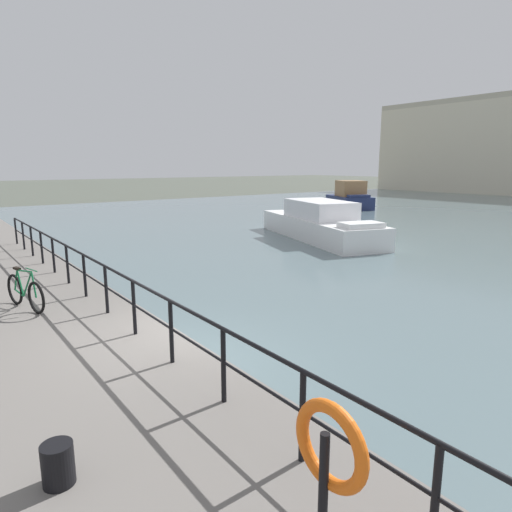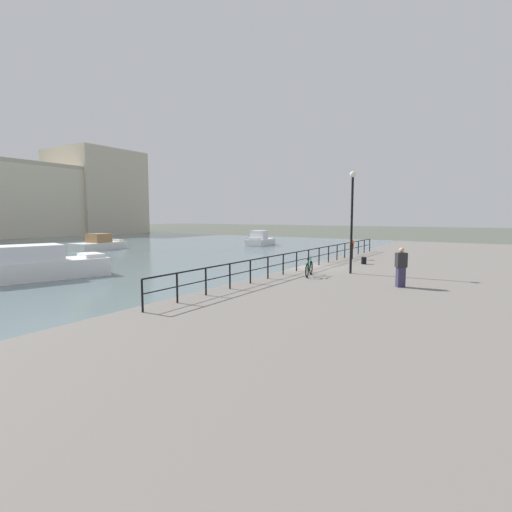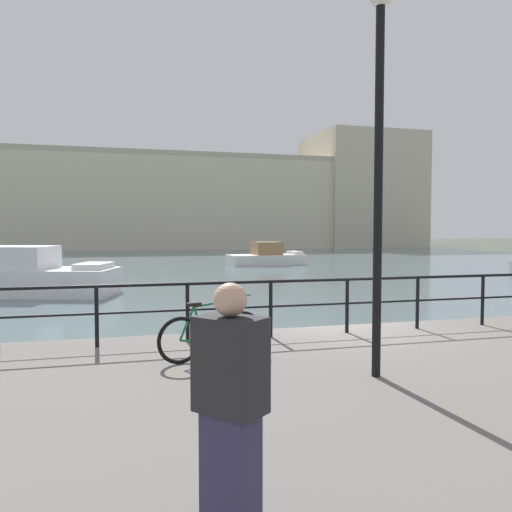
# 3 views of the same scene
# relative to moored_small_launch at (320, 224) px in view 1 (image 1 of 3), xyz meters

# --- Properties ---
(ground_plane) EXTENTS (240.00, 240.00, 0.00)m
(ground_plane) POSITION_rel_moored_small_launch_xyz_m (9.41, -13.19, -0.82)
(ground_plane) COLOR #4C5147
(moored_small_launch) EXTENTS (9.94, 5.35, 2.03)m
(moored_small_launch) POSITION_rel_moored_small_launch_xyz_m (0.00, 0.00, 0.00)
(moored_small_launch) COLOR white
(moored_small_launch) RESTS_ON water_basin
(moored_blue_motorboat) EXTENTS (5.76, 4.73, 2.49)m
(moored_blue_motorboat) POSITION_rel_moored_small_launch_xyz_m (-10.61, 14.29, 0.14)
(moored_blue_motorboat) COLOR navy
(moored_blue_motorboat) RESTS_ON water_basin
(quay_railing) EXTENTS (25.10, 0.07, 1.08)m
(quay_railing) POSITION_rel_moored_small_launch_xyz_m (9.11, -13.94, 0.63)
(quay_railing) COLOR black
(quay_railing) RESTS_ON quay_promenade
(parked_bicycle) EXTENTS (1.73, 0.48, 0.98)m
(parked_bicycle) POSITION_rel_moored_small_launch_xyz_m (6.18, -15.31, 0.28)
(parked_bicycle) COLOR black
(parked_bicycle) RESTS_ON quay_promenade
(mooring_bollard) EXTENTS (0.32, 0.32, 0.44)m
(mooring_bollard) POSITION_rel_moored_small_launch_xyz_m (12.60, -16.16, 0.11)
(mooring_bollard) COLOR black
(mooring_bollard) RESTS_ON quay_promenade
(life_ring_stand) EXTENTS (0.75, 0.16, 1.40)m
(life_ring_stand) POSITION_rel_moored_small_launch_xyz_m (14.84, -14.62, 0.87)
(life_ring_stand) COLOR black
(life_ring_stand) RESTS_ON quay_promenade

